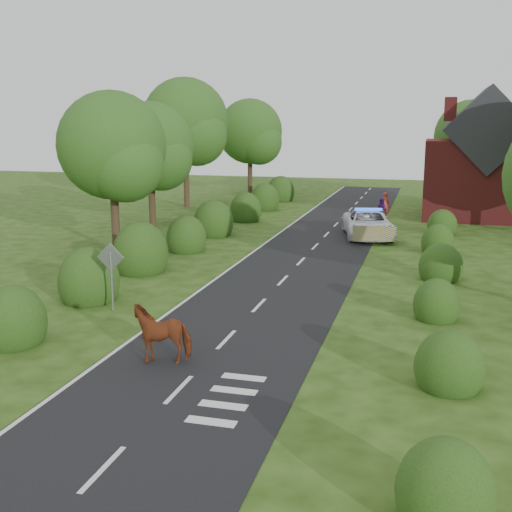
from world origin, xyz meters
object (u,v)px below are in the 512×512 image
(pedestrian_red, at_px, (385,205))
(police_van, at_px, (368,224))
(cow, at_px, (163,337))
(pedestrian_purple, at_px, (382,210))
(road_sign, at_px, (111,267))

(pedestrian_red, bearing_deg, police_van, 68.49)
(cow, bearing_deg, pedestrian_purple, 151.98)
(cow, bearing_deg, police_van, 150.39)
(pedestrian_red, bearing_deg, pedestrian_purple, 69.69)
(pedestrian_purple, bearing_deg, pedestrian_red, -55.02)
(road_sign, distance_m, pedestrian_red, 27.73)
(pedestrian_red, height_order, pedestrian_purple, pedestrian_red)
(cow, distance_m, pedestrian_red, 30.94)
(road_sign, xyz_separation_m, cow, (3.75, -4.08, -0.95))
(cow, bearing_deg, road_sign, -157.31)
(road_sign, distance_m, pedestrian_purple, 25.54)
(road_sign, bearing_deg, cow, -47.43)
(police_van, height_order, pedestrian_purple, police_van)
(road_sign, height_order, pedestrian_red, road_sign)
(pedestrian_red, bearing_deg, cow, 63.16)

